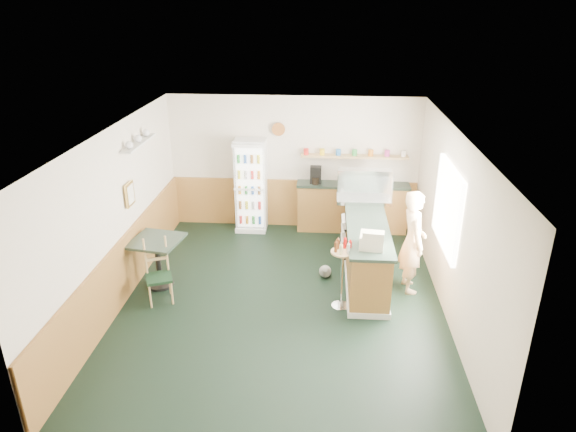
# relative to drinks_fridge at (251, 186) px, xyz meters

# --- Properties ---
(ground) EXTENTS (6.00, 6.00, 0.00)m
(ground) POSITION_rel_drinks_fridge_xyz_m (0.85, -2.74, -0.94)
(ground) COLOR black
(ground) RESTS_ON ground
(room_envelope) EXTENTS (5.04, 6.02, 2.72)m
(room_envelope) POSITION_rel_drinks_fridge_xyz_m (0.62, -2.01, 0.59)
(room_envelope) COLOR beige
(room_envelope) RESTS_ON ground
(service_counter) EXTENTS (0.68, 3.01, 1.01)m
(service_counter) POSITION_rel_drinks_fridge_xyz_m (2.20, -1.67, -0.48)
(service_counter) COLOR #AC7937
(service_counter) RESTS_ON ground
(back_counter) EXTENTS (2.24, 0.42, 1.69)m
(back_counter) POSITION_rel_drinks_fridge_xyz_m (2.04, 0.06, -0.39)
(back_counter) COLOR #AC7937
(back_counter) RESTS_ON ground
(drinks_fridge) EXTENTS (0.62, 0.53, 1.88)m
(drinks_fridge) POSITION_rel_drinks_fridge_xyz_m (0.00, 0.00, 0.00)
(drinks_fridge) COLOR white
(drinks_fridge) RESTS_ON ground
(display_case) EXTENTS (0.98, 0.51, 0.56)m
(display_case) POSITION_rel_drinks_fridge_xyz_m (2.20, -0.87, 0.35)
(display_case) COLOR silver
(display_case) RESTS_ON service_counter
(cash_register) EXTENTS (0.39, 0.41, 0.20)m
(cash_register) POSITION_rel_drinks_fridge_xyz_m (2.20, -2.75, 0.17)
(cash_register) COLOR beige
(cash_register) RESTS_ON service_counter
(shopkeeper) EXTENTS (0.48, 0.62, 1.71)m
(shopkeeper) POSITION_rel_drinks_fridge_xyz_m (2.90, -2.20, -0.08)
(shopkeeper) COLOR tan
(shopkeeper) RESTS_ON ground
(condiment_stand) EXTENTS (0.36, 0.36, 1.12)m
(condiment_stand) POSITION_rel_drinks_fridge_xyz_m (1.77, -2.82, -0.22)
(condiment_stand) COLOR silver
(condiment_stand) RESTS_ON ground
(newspaper_rack) EXTENTS (0.09, 0.44, 0.71)m
(newspaper_rack) POSITION_rel_drinks_fridge_xyz_m (1.84, -1.51, -0.36)
(newspaper_rack) COLOR black
(newspaper_rack) RESTS_ON ground
(cafe_table) EXTENTS (0.89, 0.89, 0.84)m
(cafe_table) POSITION_rel_drinks_fridge_xyz_m (-1.20, -2.41, -0.34)
(cafe_table) COLOR black
(cafe_table) RESTS_ON ground
(cafe_chair) EXTENTS (0.50, 0.50, 1.03)m
(cafe_chair) POSITION_rel_drinks_fridge_xyz_m (-1.05, -2.78, -0.40)
(cafe_chair) COLOR black
(cafe_chair) RESTS_ON ground
(dog_doorstop) EXTENTS (0.21, 0.27, 0.25)m
(dog_doorstop) POSITION_rel_drinks_fridge_xyz_m (1.53, -1.94, -0.82)
(dog_doorstop) COLOR gray
(dog_doorstop) RESTS_ON ground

